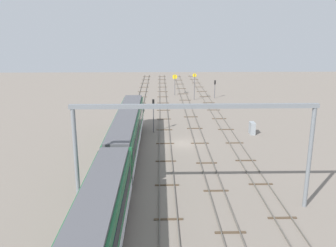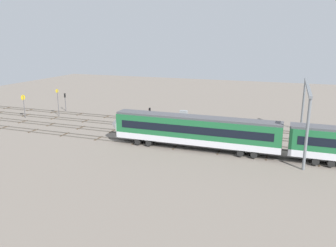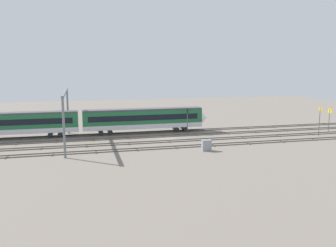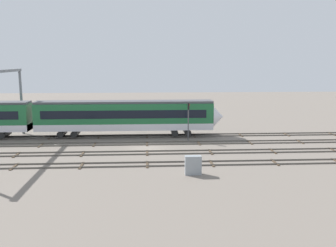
% 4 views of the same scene
% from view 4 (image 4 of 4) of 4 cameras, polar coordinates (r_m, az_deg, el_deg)
% --- Properties ---
extents(ground_plane, '(153.97, 153.97, 0.00)m').
position_cam_4_polar(ground_plane, '(44.17, -3.26, -3.86)').
color(ground_plane, slate).
extents(track_near_foreground, '(137.97, 2.40, 0.16)m').
position_cam_4_polar(track_near_foreground, '(37.33, -3.24, -6.31)').
color(track_near_foreground, '#59544C').
rests_on(track_near_foreground, ground).
extents(track_second_near, '(137.97, 2.40, 0.16)m').
position_cam_4_polar(track_second_near, '(41.87, -3.25, -4.53)').
color(track_second_near, '#59544C').
rests_on(track_second_near, ground).
extents(track_middle, '(137.97, 2.40, 0.16)m').
position_cam_4_polar(track_middle, '(46.45, -3.26, -3.09)').
color(track_middle, '#59544C').
rests_on(track_middle, ground).
extents(track_with_train, '(137.97, 2.40, 0.16)m').
position_cam_4_polar(track_with_train, '(51.04, -3.27, -1.92)').
color(track_with_train, '#59544C').
rests_on(track_with_train, ground).
extents(signal_light_trackside_departure, '(0.31, 0.32, 5.01)m').
position_cam_4_polar(signal_light_trackside_departure, '(47.74, 3.19, 1.14)').
color(signal_light_trackside_departure, '#4C4C51').
rests_on(signal_light_trackside_departure, ground).
extents(relay_cabinet, '(1.53, 0.67, 1.76)m').
position_cam_4_polar(relay_cabinet, '(34.10, 3.91, -6.46)').
color(relay_cabinet, gray).
rests_on(relay_cabinet, ground).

